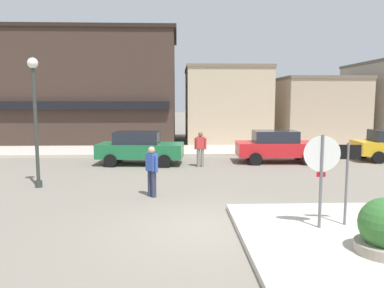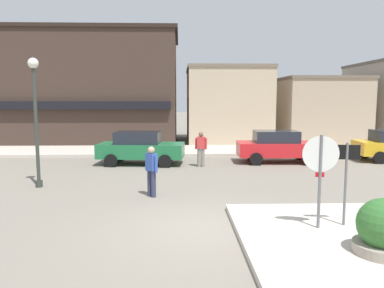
# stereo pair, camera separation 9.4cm
# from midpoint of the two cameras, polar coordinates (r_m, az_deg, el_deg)

# --- Properties ---
(ground_plane) EXTENTS (160.00, 160.00, 0.00)m
(ground_plane) POSITION_cam_midpoint_polar(r_m,az_deg,el_deg) (9.27, 1.64, -12.63)
(ground_plane) COLOR gray
(sidewalk_corner) EXTENTS (6.40, 4.80, 0.15)m
(sidewalk_corner) POSITION_cam_midpoint_polar(r_m,az_deg,el_deg) (9.52, 27.40, -12.42)
(sidewalk_corner) COLOR beige
(sidewalk_corner) RESTS_ON ground
(kerb_far) EXTENTS (80.00, 4.00, 0.15)m
(kerb_far) POSITION_cam_midpoint_polar(r_m,az_deg,el_deg) (22.08, -0.45, -0.99)
(kerb_far) COLOR beige
(kerb_far) RESTS_ON ground
(stop_sign) EXTENTS (0.82, 0.11, 2.30)m
(stop_sign) POSITION_cam_midpoint_polar(r_m,az_deg,el_deg) (8.96, 19.23, -3.66)
(stop_sign) COLOR slate
(stop_sign) RESTS_ON ground
(one_way_sign) EXTENTS (0.60, 0.08, 2.10)m
(one_way_sign) POSITION_cam_midpoint_polar(r_m,az_deg,el_deg) (9.41, 22.66, -4.47)
(one_way_sign) COLOR slate
(one_way_sign) RESTS_ON ground
(planter) EXTENTS (1.10, 1.10, 1.23)m
(planter) POSITION_cam_midpoint_polar(r_m,az_deg,el_deg) (8.21, 27.43, -11.90)
(planter) COLOR gray
(planter) RESTS_ON ground
(lamp_post) EXTENTS (0.36, 0.36, 4.54)m
(lamp_post) POSITION_cam_midpoint_polar(r_m,az_deg,el_deg) (14.02, -22.62, 5.79)
(lamp_post) COLOR #333833
(lamp_post) RESTS_ON ground
(parked_car_nearest) EXTENTS (4.14, 2.17, 1.56)m
(parked_car_nearest) POSITION_cam_midpoint_polar(r_m,az_deg,el_deg) (17.93, -7.70, -0.51)
(parked_car_nearest) COLOR #1E6B3D
(parked_car_nearest) RESTS_ON ground
(parked_car_second) EXTENTS (4.06, 1.99, 1.56)m
(parked_car_second) POSITION_cam_midpoint_polar(r_m,az_deg,el_deg) (18.76, 13.12, -0.30)
(parked_car_second) COLOR red
(parked_car_second) RESTS_ON ground
(pedestrian_crossing_near) EXTENTS (0.56, 0.26, 1.61)m
(pedestrian_crossing_near) POSITION_cam_midpoint_polar(r_m,az_deg,el_deg) (17.09, 1.54, -0.62)
(pedestrian_crossing_near) COLOR gray
(pedestrian_crossing_near) RESTS_ON ground
(pedestrian_crossing_far) EXTENTS (0.44, 0.47, 1.61)m
(pedestrian_crossing_far) POSITION_cam_midpoint_polar(r_m,az_deg,el_deg) (11.92, -5.97, -3.93)
(pedestrian_crossing_far) COLOR #2D334C
(pedestrian_crossing_far) RESTS_ON ground
(building_corner_shop) EXTENTS (12.08, 8.14, 7.74)m
(building_corner_shop) POSITION_cam_midpoint_polar(r_m,az_deg,el_deg) (28.36, -14.45, 8.23)
(building_corner_shop) COLOR #3D2D26
(building_corner_shop) RESTS_ON ground
(building_storefront_left_near) EXTENTS (5.69, 6.82, 5.31)m
(building_storefront_left_near) POSITION_cam_midpoint_polar(r_m,az_deg,el_deg) (27.34, 5.34, 5.93)
(building_storefront_left_near) COLOR tan
(building_storefront_left_near) RESTS_ON ground
(building_storefront_left_mid) EXTENTS (5.58, 7.12, 4.59)m
(building_storefront_left_mid) POSITION_cam_midpoint_polar(r_m,az_deg,el_deg) (28.96, 18.27, 4.96)
(building_storefront_left_mid) COLOR tan
(building_storefront_left_mid) RESTS_ON ground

